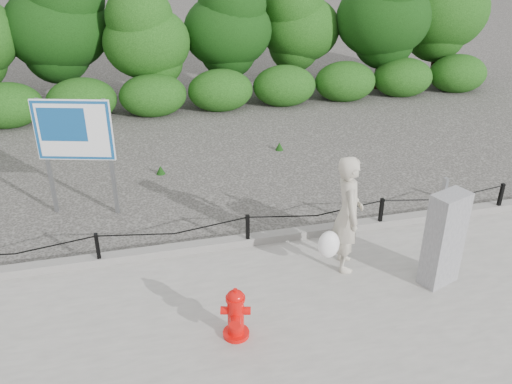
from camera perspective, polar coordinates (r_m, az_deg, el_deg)
The scene contains 9 objects.
ground at distance 9.56m, azimuth -0.87°, elevation -6.01°, with size 90.00×90.00×0.00m, color #2D2B28.
sidewalk at distance 7.98m, azimuth 2.52°, elevation -13.39°, with size 14.00×4.00×0.08m, color gray.
curb at distance 9.52m, azimuth -0.94°, elevation -5.09°, with size 14.00×0.22×0.14m, color slate.
chain_barrier at distance 9.32m, azimuth -0.89°, elevation -3.66°, with size 10.06×0.06×0.60m.
treeline at distance 17.12m, azimuth -6.81°, elevation 17.45°, with size 20.42×3.47×4.36m.
fire_hydrant at distance 7.45m, azimuth -2.15°, elevation -12.72°, with size 0.45×0.46×0.78m.
pedestrian at distance 8.61m, azimuth 9.53°, elevation -2.48°, with size 0.83×0.80×1.94m.
utility_cabinet at distance 8.71m, azimuth 19.18°, elevation -4.70°, with size 0.67×0.52×1.70m.
advertising_sign at distance 10.51m, azimuth -18.61°, elevation 5.67°, with size 1.40×0.48×2.31m.
Camera 1 is at (-1.80, -7.80, 5.22)m, focal length 38.00 mm.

